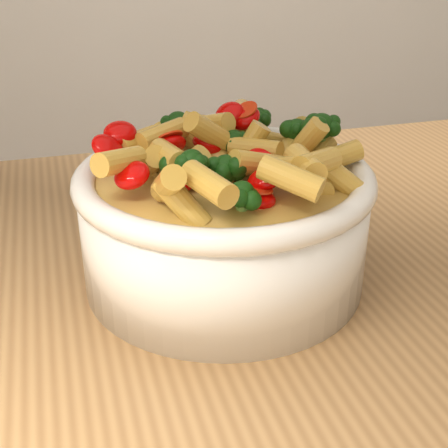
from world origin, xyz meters
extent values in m
cube|color=#A67847|center=(0.00, 0.00, 0.88)|extent=(1.20, 0.80, 0.04)
cylinder|color=#A67847|center=(0.55, 0.35, 0.43)|extent=(0.05, 0.05, 0.86)
cylinder|color=white|center=(0.05, 0.02, 0.95)|extent=(0.26, 0.26, 0.10)
ellipsoid|color=white|center=(0.05, 0.02, 0.92)|extent=(0.24, 0.24, 0.04)
torus|color=white|center=(0.05, 0.02, 1.00)|extent=(0.27, 0.27, 0.02)
ellipsoid|color=#EFC451|center=(0.05, 0.02, 1.00)|extent=(0.23, 0.23, 0.03)
camera|label=1|loc=(-0.09, -0.47, 1.21)|focal=50.00mm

